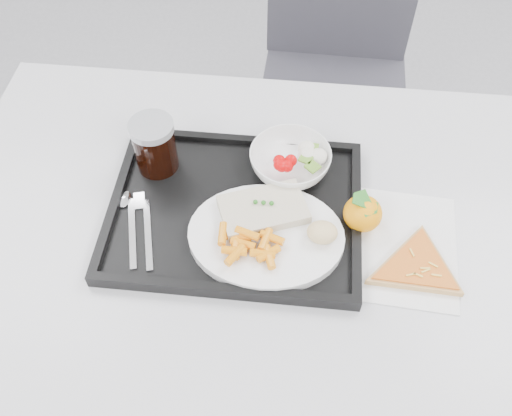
{
  "coord_description": "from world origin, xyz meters",
  "views": [
    {
      "loc": [
        0.04,
        -0.29,
        1.58
      ],
      "look_at": [
        -0.02,
        0.32,
        0.77
      ],
      "focal_mm": 40.0,
      "sensor_mm": 36.0,
      "label": 1
    }
  ],
  "objects_px": {
    "dinner_plate": "(266,236)",
    "table": "(265,247)",
    "chair": "(336,57)",
    "salad_bowl": "(290,161)",
    "pizza_slice": "(417,267)",
    "tray": "(235,211)",
    "tangerine": "(363,213)",
    "cola_glass": "(155,145)"
  },
  "relations": [
    {
      "from": "table",
      "to": "salad_bowl",
      "type": "bearing_deg",
      "value": 75.17
    },
    {
      "from": "chair",
      "to": "cola_glass",
      "type": "height_order",
      "value": "chair"
    },
    {
      "from": "tangerine",
      "to": "dinner_plate",
      "type": "bearing_deg",
      "value": -160.72
    },
    {
      "from": "pizza_slice",
      "to": "salad_bowl",
      "type": "bearing_deg",
      "value": 140.11
    },
    {
      "from": "chair",
      "to": "salad_bowl",
      "type": "relative_size",
      "value": 6.11
    },
    {
      "from": "cola_glass",
      "to": "tangerine",
      "type": "relative_size",
      "value": 1.5
    },
    {
      "from": "table",
      "to": "pizza_slice",
      "type": "distance_m",
      "value": 0.28
    },
    {
      "from": "tray",
      "to": "pizza_slice",
      "type": "height_order",
      "value": "tray"
    },
    {
      "from": "tray",
      "to": "dinner_plate",
      "type": "xyz_separation_m",
      "value": [
        0.06,
        -0.06,
        0.02
      ]
    },
    {
      "from": "dinner_plate",
      "to": "pizza_slice",
      "type": "relative_size",
      "value": 1.07
    },
    {
      "from": "table",
      "to": "dinner_plate",
      "type": "relative_size",
      "value": 4.44
    },
    {
      "from": "table",
      "to": "pizza_slice",
      "type": "bearing_deg",
      "value": -13.76
    },
    {
      "from": "dinner_plate",
      "to": "salad_bowl",
      "type": "distance_m",
      "value": 0.17
    },
    {
      "from": "table",
      "to": "dinner_plate",
      "type": "height_order",
      "value": "dinner_plate"
    },
    {
      "from": "tray",
      "to": "dinner_plate",
      "type": "distance_m",
      "value": 0.09
    },
    {
      "from": "salad_bowl",
      "to": "cola_glass",
      "type": "distance_m",
      "value": 0.25
    },
    {
      "from": "tray",
      "to": "dinner_plate",
      "type": "height_order",
      "value": "dinner_plate"
    },
    {
      "from": "tangerine",
      "to": "table",
      "type": "bearing_deg",
      "value": -173.12
    },
    {
      "from": "tangerine",
      "to": "tray",
      "type": "bearing_deg",
      "value": 179.57
    },
    {
      "from": "salad_bowl",
      "to": "pizza_slice",
      "type": "xyz_separation_m",
      "value": [
        0.23,
        -0.19,
        -0.03
      ]
    },
    {
      "from": "chair",
      "to": "tangerine",
      "type": "height_order",
      "value": "chair"
    },
    {
      "from": "salad_bowl",
      "to": "cola_glass",
      "type": "height_order",
      "value": "cola_glass"
    },
    {
      "from": "cola_glass",
      "to": "tangerine",
      "type": "height_order",
      "value": "cola_glass"
    },
    {
      "from": "table",
      "to": "salad_bowl",
      "type": "relative_size",
      "value": 7.89
    },
    {
      "from": "chair",
      "to": "dinner_plate",
      "type": "distance_m",
      "value": 0.85
    },
    {
      "from": "tray",
      "to": "pizza_slice",
      "type": "bearing_deg",
      "value": -15.07
    },
    {
      "from": "dinner_plate",
      "to": "salad_bowl",
      "type": "xyz_separation_m",
      "value": [
        0.03,
        0.16,
        0.01
      ]
    },
    {
      "from": "dinner_plate",
      "to": "cola_glass",
      "type": "distance_m",
      "value": 0.27
    },
    {
      "from": "table",
      "to": "salad_bowl",
      "type": "height_order",
      "value": "salad_bowl"
    },
    {
      "from": "tangerine",
      "to": "pizza_slice",
      "type": "distance_m",
      "value": 0.13
    },
    {
      "from": "tray",
      "to": "cola_glass",
      "type": "xyz_separation_m",
      "value": [
        -0.16,
        0.09,
        0.06
      ]
    },
    {
      "from": "chair",
      "to": "cola_glass",
      "type": "relative_size",
      "value": 8.61
    },
    {
      "from": "chair",
      "to": "table",
      "type": "bearing_deg",
      "value": -100.05
    },
    {
      "from": "dinner_plate",
      "to": "table",
      "type": "bearing_deg",
      "value": 95.35
    },
    {
      "from": "chair",
      "to": "salad_bowl",
      "type": "xyz_separation_m",
      "value": [
        -0.1,
        -0.64,
        0.25
      ]
    },
    {
      "from": "tray",
      "to": "salad_bowl",
      "type": "height_order",
      "value": "salad_bowl"
    },
    {
      "from": "dinner_plate",
      "to": "salad_bowl",
      "type": "height_order",
      "value": "salad_bowl"
    },
    {
      "from": "tray",
      "to": "salad_bowl",
      "type": "relative_size",
      "value": 2.96
    },
    {
      "from": "dinner_plate",
      "to": "tangerine",
      "type": "distance_m",
      "value": 0.17
    },
    {
      "from": "table",
      "to": "tangerine",
      "type": "distance_m",
      "value": 0.2
    },
    {
      "from": "chair",
      "to": "dinner_plate",
      "type": "height_order",
      "value": "chair"
    },
    {
      "from": "tray",
      "to": "salad_bowl",
      "type": "bearing_deg",
      "value": 48.81
    }
  ]
}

